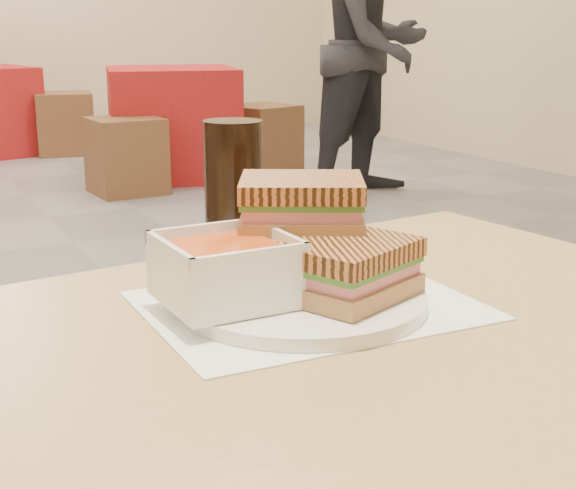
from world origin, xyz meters
name	(u,v)px	position (x,y,z in m)	size (l,w,h in m)	color
main_table	(233,483)	(-0.10, -2.11, 0.64)	(1.28, 0.84, 0.75)	#A68551
tray_liner	(309,305)	(0.03, -2.00, 0.75)	(0.34, 0.27, 0.00)	white
plate	(303,300)	(0.02, -2.01, 0.76)	(0.26, 0.26, 0.01)	white
soup_bowl	(226,272)	(-0.06, -1.99, 0.80)	(0.13, 0.13, 0.07)	white
panini_lower	(348,268)	(0.06, -2.03, 0.80)	(0.16, 0.15, 0.06)	tan
panini_upper	(302,205)	(0.05, -1.95, 0.85)	(0.17, 0.16, 0.06)	tan
cola_glass	(234,184)	(0.06, -1.74, 0.83)	(0.08, 0.08, 0.17)	black
bg_table_1	(173,123)	(1.55, 2.74, 0.37)	(1.02, 1.02, 0.74)	maroon
bg_chair_1l	(126,156)	(1.10, 2.33, 0.23)	(0.44, 0.44, 0.47)	brown
bg_chair_1r	(263,139)	(2.17, 2.63, 0.24)	(0.52, 0.52, 0.47)	brown
bg_chair_2r	(64,123)	(1.12, 4.13, 0.25)	(0.50, 0.50, 0.49)	brown
patron_b	(377,46)	(2.46, 1.62, 0.90)	(1.05, 0.94, 1.80)	black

